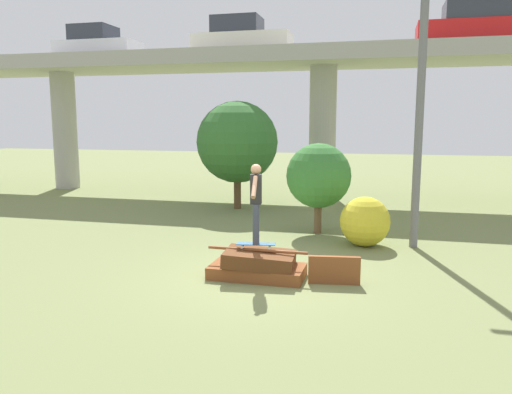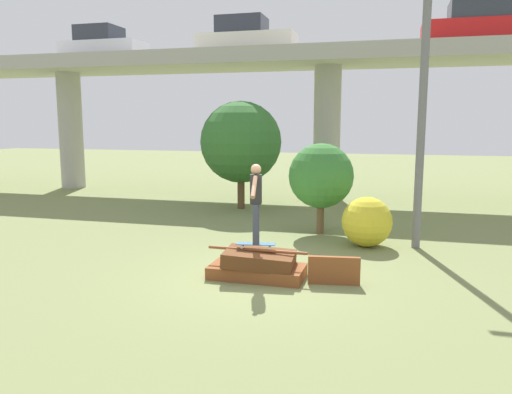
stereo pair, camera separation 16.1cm
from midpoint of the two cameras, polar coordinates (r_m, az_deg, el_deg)
name	(u,v)px [view 2 (the right image)]	position (r m, az deg, el deg)	size (l,w,h in m)	color
ground_plane	(257,277)	(10.34, 0.58, -9.16)	(80.00, 80.00, 0.00)	olive
scrap_pile	(258,265)	(10.25, 0.71, -7.83)	(2.07, 1.07, 0.60)	brown
scrap_plank_loose	(334,271)	(9.97, 9.36, -8.29)	(1.02, 0.25, 0.56)	brown
skateboard	(256,244)	(10.23, 0.45, -5.42)	(0.82, 0.33, 0.09)	#23517F
skater	(256,198)	(10.04, 0.46, -0.11)	(0.27, 1.20, 1.63)	#383D4C
highway_overpass	(328,69)	(20.98, 8.48, 14.23)	(44.00, 4.03, 5.99)	#A8A59E
car_on_overpass_left	(103,46)	(25.01, -16.95, 16.18)	(3.81, 1.69, 1.47)	silver
car_on_overpass_mid	(485,26)	(21.00, 24.87, 17.34)	(4.51, 1.85, 1.52)	red
car_on_overpass_right	(245,39)	(22.28, -0.99, 17.59)	(4.20, 1.62, 1.54)	silver
utility_pole	(422,106)	(12.94, 18.83, 9.78)	(1.30, 0.20, 6.79)	slate
tree_behind_left	(241,142)	(17.99, -1.49, 6.28)	(2.92, 2.92, 3.88)	brown
tree_behind_right	(321,176)	(14.11, 7.77, 2.39)	(1.82, 1.82, 2.56)	brown
bush_yellow_flowering	(367,222)	(12.99, 12.91, -2.78)	(1.27, 1.27, 1.27)	gold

